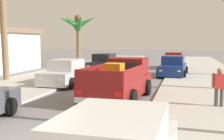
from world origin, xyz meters
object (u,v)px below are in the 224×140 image
Objects in this scene: car_left_near at (173,67)px; car_right_mid at (66,73)px; car_right_near at (104,63)px; palm_tree_right_fore at (78,25)px; car_right_far at (173,61)px; pedestrian at (219,86)px; pickup_truck at (120,82)px.

car_left_near is 8.50m from car_right_mid.
car_right_near is 0.81× the size of palm_tree_right_fore.
car_right_far is at bearing 64.90° from car_right_mid.
car_right_near is 1.02× the size of car_right_mid.
palm_tree_right_fore is (-3.98, 4.14, 3.56)m from car_right_near.
car_left_near is 10.53m from pedestrian.
palm_tree_right_fore reaches higher than car_left_near.
car_right_far is at bearing 83.59° from pickup_truck.
pickup_truck is 15.85m from car_right_far.
car_right_near is 7.17m from car_right_far.
car_right_mid is 13.45m from palm_tree_right_fore.
car_right_far is (5.79, 4.23, 0.00)m from car_right_near.
car_left_near is at bearing 44.58° from car_right_mid.
car_right_mid is at bearing -90.32° from car_right_near.
palm_tree_right_fore is 3.36× the size of pedestrian.
car_right_mid and car_right_far have the same top height.
pedestrian reaches higher than car_right_near.
car_right_mid is 0.99× the size of car_right_far.
palm_tree_right_fore reaches higher than car_right_near.
car_right_near and car_right_far have the same top height.
car_right_near is (-4.02, 11.52, -0.08)m from pickup_truck.
car_right_far is (1.77, 15.75, -0.08)m from pickup_truck.
pedestrian is (12.12, -16.71, -3.36)m from palm_tree_right_fore.
pedestrian reaches higher than car_right_mid.
car_left_near is 1.00× the size of car_right_near.
pedestrian is (8.14, -12.57, 0.20)m from car_right_near.
car_left_near is (1.99, 9.27, -0.08)m from pickup_truck.
pedestrian reaches higher than car_right_far.
palm_tree_right_fore reaches higher than car_right_far.
pickup_truck reaches higher than car_right_far.
car_right_near is 6.75m from palm_tree_right_fore.
car_left_near is 6.49m from car_right_far.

